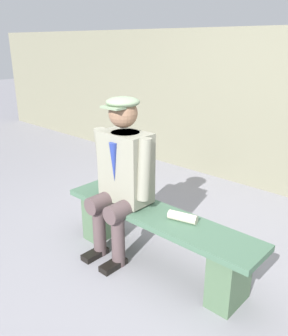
# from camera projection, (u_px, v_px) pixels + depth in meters

# --- Properties ---
(ground_plane) EXTENTS (30.00, 30.00, 0.00)m
(ground_plane) POSITION_uv_depth(u_px,v_px,m) (156.00, 263.00, 2.94)
(ground_plane) COLOR gray
(bench) EXTENTS (1.77, 0.38, 0.47)m
(bench) POSITION_uv_depth(u_px,v_px,m) (156.00, 232.00, 2.83)
(bench) COLOR #43644D
(bench) RESTS_ON ground
(seated_man) EXTENTS (0.59, 0.53, 1.36)m
(seated_man) POSITION_uv_depth(u_px,v_px,m) (122.00, 171.00, 2.86)
(seated_man) COLOR gray
(seated_man) RESTS_ON ground
(rolled_magazine) EXTENTS (0.24, 0.12, 0.07)m
(rolled_magazine) POSITION_uv_depth(u_px,v_px,m) (183.00, 217.00, 2.64)
(rolled_magazine) COLOR beige
(rolled_magazine) RESTS_ON bench
(stadium_wall) EXTENTS (12.00, 0.24, 1.92)m
(stadium_wall) POSITION_uv_depth(u_px,v_px,m) (278.00, 113.00, 4.12)
(stadium_wall) COLOR #73715C
(stadium_wall) RESTS_ON ground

